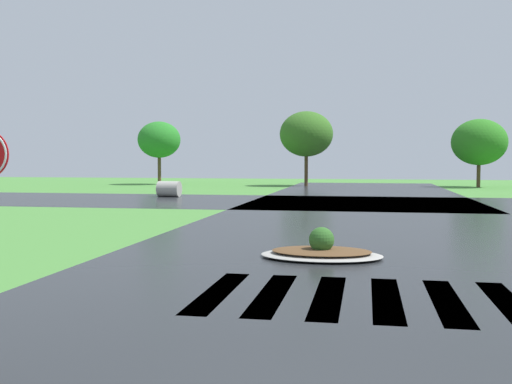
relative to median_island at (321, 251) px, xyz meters
name	(u,v)px	position (x,y,z in m)	size (l,w,h in m)	color
asphalt_roadway	(360,250)	(0.83, 1.25, -0.14)	(11.41, 80.00, 0.01)	#232628
asphalt_cross_road	(364,203)	(0.83, 16.80, -0.14)	(90.00, 10.27, 0.01)	#232628
crosswalk_stripes	(357,297)	(0.83, -3.71, -0.14)	(4.95, 3.14, 0.01)	white
median_island	(321,251)	(0.00, 0.00, 0.00)	(2.69, 1.83, 0.68)	#9E9B93
drainage_pipe_stack	(169,189)	(-10.11, 19.62, 0.30)	(1.29, 0.95, 0.89)	#9E9B93
background_treeline	(413,139)	(4.46, 35.09, 3.55)	(40.63, 5.65, 5.92)	#4C3823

